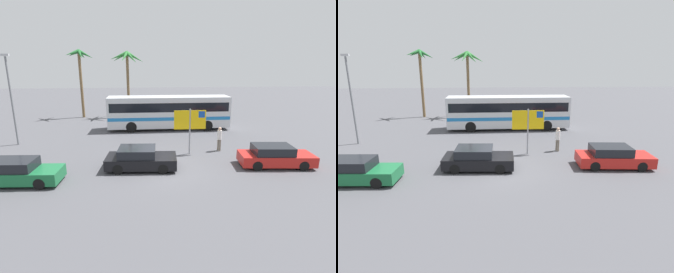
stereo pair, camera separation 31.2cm
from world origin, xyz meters
The scene contains 10 objects.
ground centered at (0.00, 0.00, 0.00)m, with size 120.00×120.00×0.00m, color #4C4C51.
bus_front_coach centered at (1.40, 10.43, 1.78)m, with size 11.58×2.45×3.17m.
ferry_sign centered at (2.21, 2.71, 2.33)m, with size 2.20×0.11×3.20m.
car_red centered at (7.03, -0.03, 0.64)m, with size 4.57×2.11×1.32m.
car_black centered at (-1.24, 0.25, 0.64)m, with size 4.30×2.14×1.32m.
car_green centered at (-7.64, -1.29, 0.64)m, with size 4.43×1.91×1.32m.
pedestrian_near_sign centered at (4.43, 3.23, 1.05)m, with size 0.32×0.32×1.77m.
lamp_post_left_side centered at (-10.93, 6.14, 3.76)m, with size 0.56×0.20×6.87m.
palm_tree_seaside centered at (-8.23, 17.27, 6.15)m, with size 3.16×3.19×7.81m.
palm_tree_inland centered at (-2.82, 17.20, 6.28)m, with size 3.93×3.91×7.64m.
Camera 1 is at (-0.90, -14.85, 6.07)m, focal length 28.31 mm.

